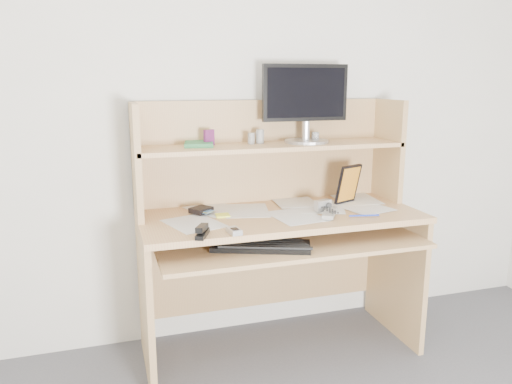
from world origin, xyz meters
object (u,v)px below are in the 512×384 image
object	(u,v)px
tv_remote	(330,213)
monitor	(306,101)
keyboard	(261,245)
game_case	(348,184)
desk	(275,220)

from	to	relation	value
tv_remote	monitor	size ratio (longest dim) A/B	0.42
tv_remote	monitor	distance (m)	0.61
keyboard	game_case	bearing A→B (deg)	46.43
keyboard	tv_remote	distance (m)	0.41
desk	tv_remote	size ratio (longest dim) A/B	7.17
tv_remote	monitor	world-z (taller)	monitor
tv_remote	keyboard	bearing A→B (deg)	-135.18
keyboard	desk	bearing A→B (deg)	79.87
game_case	monitor	world-z (taller)	monitor
keyboard	monitor	distance (m)	0.82
tv_remote	desk	bearing A→B (deg)	169.24
game_case	desk	bearing A→B (deg)	155.86
monitor	keyboard	bearing A→B (deg)	-133.94
game_case	monitor	bearing A→B (deg)	130.90
desk	monitor	xyz separation A→B (m)	(0.20, 0.10, 0.60)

